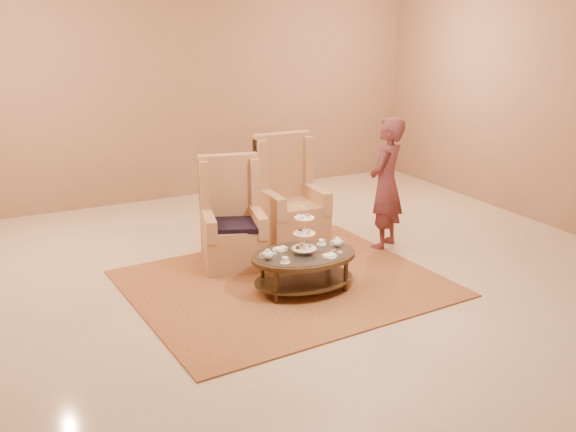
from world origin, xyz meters
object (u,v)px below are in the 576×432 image
tea_table (304,260)px  person (386,184)px  armchair_left (232,229)px  armchair_right (289,207)px

tea_table → person: 1.80m
tea_table → armchair_left: size_ratio=0.94×
tea_table → armchair_right: bearing=73.7°
armchair_right → person: (1.00, -0.72, 0.36)m
person → armchair_right: bearing=-69.4°
armchair_left → person: (1.95, -0.33, 0.40)m
armchair_right → armchair_left: bearing=-155.5°
armchair_left → person: bearing=3.4°
person → tea_table: bearing=-7.9°
tea_table → armchair_left: bearing=114.3°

